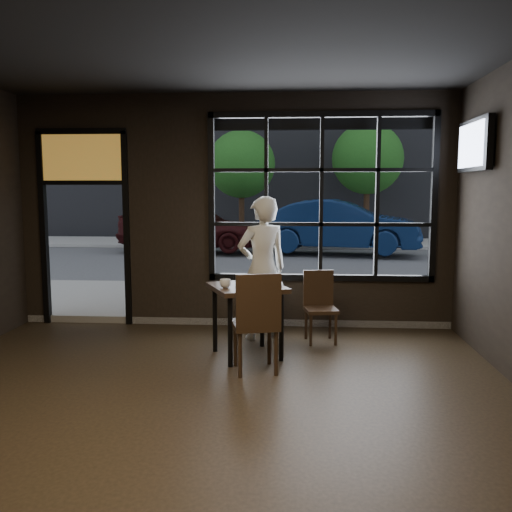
# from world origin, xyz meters

# --- Properties ---
(floor) EXTENTS (6.00, 7.00, 0.02)m
(floor) POSITION_xyz_m (0.00, 0.00, -0.01)
(floor) COLOR black
(floor) RESTS_ON ground
(ceiling) EXTENTS (6.00, 7.00, 0.02)m
(ceiling) POSITION_xyz_m (0.00, 0.00, 3.21)
(ceiling) COLOR black
(ceiling) RESTS_ON ground
(window_frame) EXTENTS (3.06, 0.12, 2.28)m
(window_frame) POSITION_xyz_m (1.20, 3.50, 1.80)
(window_frame) COLOR black
(window_frame) RESTS_ON ground
(stained_transom) EXTENTS (1.20, 0.06, 0.70)m
(stained_transom) POSITION_xyz_m (-2.10, 3.50, 2.35)
(stained_transom) COLOR orange
(stained_transom) RESTS_ON ground
(street_asphalt) EXTENTS (60.00, 41.00, 0.04)m
(street_asphalt) POSITION_xyz_m (0.00, 24.00, -0.02)
(street_asphalt) COLOR #545456
(street_asphalt) RESTS_ON ground
(building_across) EXTENTS (28.00, 12.00, 15.00)m
(building_across) POSITION_xyz_m (0.00, 23.00, 7.50)
(building_across) COLOR #5B5956
(building_across) RESTS_ON ground
(cafe_table) EXTENTS (1.01, 1.01, 0.83)m
(cafe_table) POSITION_xyz_m (0.31, 2.11, 0.42)
(cafe_table) COLOR black
(cafe_table) RESTS_ON floor
(chair_near) EXTENTS (0.56, 0.56, 1.07)m
(chair_near) POSITION_xyz_m (0.43, 1.61, 0.53)
(chair_near) COLOR black
(chair_near) RESTS_ON floor
(chair_window) EXTENTS (0.44, 0.44, 0.89)m
(chair_window) POSITION_xyz_m (1.18, 2.74, 0.44)
(chair_window) COLOR black
(chair_window) RESTS_ON floor
(man) EXTENTS (0.79, 0.68, 1.82)m
(man) POSITION_xyz_m (0.43, 2.87, 0.91)
(man) COLOR silver
(man) RESTS_ON floor
(hotdog) EXTENTS (0.21, 0.12, 0.06)m
(hotdog) POSITION_xyz_m (0.37, 2.22, 0.85)
(hotdog) COLOR tan
(hotdog) RESTS_ON cafe_table
(cup) EXTENTS (0.17, 0.17, 0.10)m
(cup) POSITION_xyz_m (0.08, 1.94, 0.87)
(cup) COLOR silver
(cup) RESTS_ON cafe_table
(tv) EXTENTS (0.12, 1.03, 0.60)m
(tv) POSITION_xyz_m (2.93, 2.66, 2.42)
(tv) COLOR black
(tv) RESTS_ON wall_right
(navy_car) EXTENTS (4.84, 2.41, 1.52)m
(navy_car) POSITION_xyz_m (2.17, 11.93, 0.86)
(navy_car) COLOR #0A1B3D
(navy_car) RESTS_ON street_asphalt
(maroon_car) EXTENTS (4.45, 2.23, 1.46)m
(maroon_car) POSITION_xyz_m (-2.26, 12.22, 0.83)
(maroon_car) COLOR black
(maroon_car) RESTS_ON street_asphalt
(tree_left) EXTENTS (2.28, 2.28, 3.90)m
(tree_left) POSITION_xyz_m (-0.93, 14.54, 2.74)
(tree_left) COLOR #332114
(tree_left) RESTS_ON street_asphalt
(tree_right) EXTENTS (2.46, 2.46, 4.19)m
(tree_right) POSITION_xyz_m (3.38, 15.27, 2.95)
(tree_right) COLOR #332114
(tree_right) RESTS_ON street_asphalt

